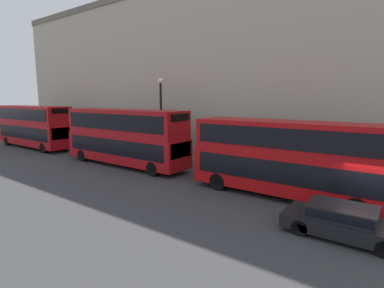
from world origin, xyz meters
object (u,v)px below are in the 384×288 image
at_px(bus_third_in_queue, 34,125).
at_px(bus_second_in_queue, 124,135).
at_px(car_dark_sedan, 343,220).
at_px(bus_leading, 287,156).

bearing_deg(bus_third_in_queue, bus_second_in_queue, -90.00).
relative_size(bus_third_in_queue, car_dark_sedan, 2.53).
xyz_separation_m(bus_leading, bus_second_in_queue, (-0.00, 12.89, 0.16)).
height_order(bus_leading, car_dark_sedan, bus_leading).
bearing_deg(bus_leading, car_dark_sedan, -134.74).
bearing_deg(car_dark_sedan, bus_third_in_queue, 83.71).
relative_size(bus_leading, car_dark_sedan, 2.34).
height_order(bus_second_in_queue, bus_third_in_queue, bus_third_in_queue).
xyz_separation_m(bus_second_in_queue, car_dark_sedan, (-3.40, -16.32, -1.77)).
distance_m(bus_second_in_queue, car_dark_sedan, 16.77).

